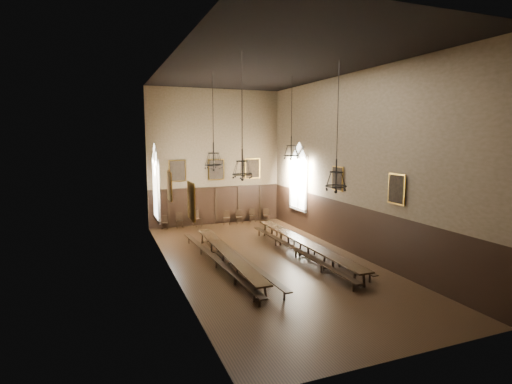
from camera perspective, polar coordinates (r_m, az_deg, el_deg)
floor at (r=19.28m, az=1.75°, el=-9.91°), size 9.00×18.00×0.02m
ceiling at (r=18.61m, az=1.87°, el=17.56°), size 9.00×18.00×0.02m
wall_back at (r=26.90m, az=-5.81°, el=4.92°), size 9.00×0.02×9.00m
wall_front at (r=10.77m, az=21.07°, el=-0.07°), size 9.00×0.02×9.00m
wall_left at (r=17.14m, az=-12.21°, el=3.08°), size 0.02×18.00×9.00m
wall_right at (r=20.60m, az=13.44°, el=3.83°), size 0.02×18.00×9.00m
wainscot_panelling at (r=18.93m, az=1.77°, el=-6.28°), size 9.00×18.00×2.50m
table_left at (r=18.51m, az=-4.13°, el=-9.50°), size 0.76×9.20×0.72m
table_right at (r=20.09m, az=6.89°, el=-8.03°), size 0.71×10.02×0.78m
bench_left_outer at (r=18.36m, az=-5.73°, el=-9.91°), size 0.89×9.95×0.45m
bench_left_inner at (r=18.79m, az=-2.40°, el=-9.47°), size 0.68×9.76×0.44m
bench_right_inner at (r=19.84m, az=5.73°, el=-8.52°), size 0.48×10.12×0.46m
bench_right_outer at (r=20.43m, az=8.36°, el=-8.16°), size 0.67×9.10×0.41m
chair_0 at (r=26.32m, az=-12.91°, el=-4.63°), size 0.46×0.46×0.86m
chair_1 at (r=26.49m, az=-10.85°, el=-4.41°), size 0.47×0.47×0.98m
chair_2 at (r=26.71m, az=-8.38°, el=-4.21°), size 0.57×0.57×1.04m
chair_4 at (r=27.10m, az=-4.24°, el=-4.02°), size 0.53×0.53×0.96m
chair_5 at (r=27.44m, az=-2.42°, el=-3.90°), size 0.42×0.42×0.89m
chair_6 at (r=27.82m, az=-0.50°, el=-3.71°), size 0.48×0.48×0.92m
chair_7 at (r=28.13m, az=1.50°, el=-3.61°), size 0.47×0.47×0.87m
chandelier_back_left at (r=20.03m, az=-6.07°, el=4.68°), size 0.91×0.91×4.68m
chandelier_back_right at (r=21.29m, az=5.05°, el=5.97°), size 0.82×0.82×4.26m
chandelier_front_left at (r=15.17m, az=-1.97°, el=3.85°), size 0.77×0.77×4.66m
chandelier_front_right at (r=17.23m, az=11.36°, el=1.92°), size 0.92×0.92×5.35m
portrait_back_0 at (r=26.25m, az=-11.18°, el=2.99°), size 1.10×0.12×1.40m
portrait_back_1 at (r=26.83m, az=-5.71°, el=3.20°), size 1.10×0.12×1.40m
portrait_back_2 at (r=27.65m, az=-0.51°, el=3.38°), size 1.10×0.12×1.40m
portrait_left_0 at (r=18.22m, az=-12.24°, el=0.83°), size 0.12×1.00×1.30m
portrait_left_1 at (r=13.84m, az=-9.23°, el=-1.31°), size 0.12×1.00×1.30m
portrait_right_0 at (r=21.42m, az=11.56°, el=1.89°), size 0.12×1.00×1.30m
portrait_right_1 at (r=17.84m, az=19.43°, el=0.40°), size 0.12×1.00×1.30m
window_right at (r=25.35m, az=6.11°, el=2.24°), size 0.20×2.20×4.60m
window_left at (r=22.68m, az=-14.18°, el=1.37°), size 0.20×2.20×4.60m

